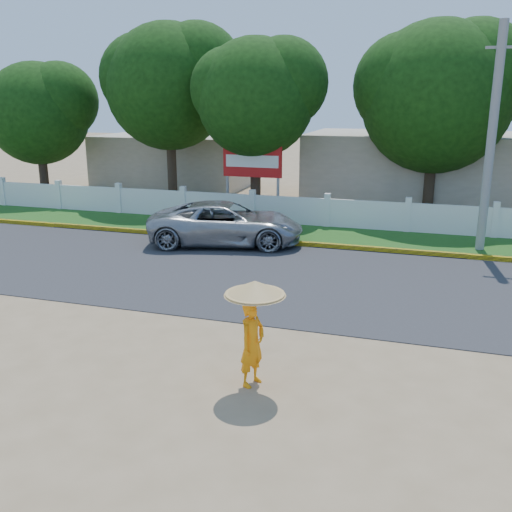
% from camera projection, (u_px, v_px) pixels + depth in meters
% --- Properties ---
extents(ground, '(120.00, 120.00, 0.00)m').
position_uv_depth(ground, '(227.00, 342.00, 11.71)').
color(ground, '#9E8460').
rests_on(ground, ground).
extents(road, '(60.00, 7.00, 0.02)m').
position_uv_depth(road, '(283.00, 277.00, 15.85)').
color(road, '#38383A').
rests_on(road, ground).
extents(grass_verge, '(60.00, 3.50, 0.03)m').
position_uv_depth(grass_verge, '(319.00, 235.00, 20.67)').
color(grass_verge, '#2D601E').
rests_on(grass_verge, ground).
extents(curb, '(40.00, 0.18, 0.16)m').
position_uv_depth(curb, '(309.00, 244.00, 19.09)').
color(curb, yellow).
rests_on(curb, ground).
extents(fence, '(40.00, 0.10, 1.10)m').
position_uv_depth(fence, '(327.00, 213.00, 21.86)').
color(fence, silver).
rests_on(fence, ground).
extents(building_near, '(10.00, 6.00, 3.20)m').
position_uv_depth(building_near, '(416.00, 168.00, 26.97)').
color(building_near, '#B7AD99').
rests_on(building_near, ground).
extents(building_far, '(8.00, 5.00, 2.80)m').
position_uv_depth(building_far, '(175.00, 161.00, 31.65)').
color(building_far, '#B7AD99').
rests_on(building_far, ground).
extents(utility_pole, '(0.28, 0.28, 7.08)m').
position_uv_depth(utility_pole, '(491.00, 140.00, 17.75)').
color(utility_pole, gray).
rests_on(utility_pole, ground).
extents(vehicle, '(5.60, 3.55, 1.44)m').
position_uv_depth(vehicle, '(226.00, 223.00, 19.27)').
color(vehicle, '#9B9EA2').
rests_on(vehicle, ground).
extents(monk_with_parasol, '(1.05, 1.05, 1.91)m').
position_uv_depth(monk_with_parasol, '(253.00, 318.00, 9.67)').
color(monk_with_parasol, orange).
rests_on(monk_with_parasol, ground).
extents(billboard, '(2.50, 0.13, 2.95)m').
position_uv_depth(billboard, '(252.00, 165.00, 23.39)').
color(billboard, gray).
rests_on(billboard, ground).
extents(tree_row, '(34.37, 7.47, 9.61)m').
position_uv_depth(tree_row, '(415.00, 88.00, 22.61)').
color(tree_row, '#473828').
rests_on(tree_row, ground).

